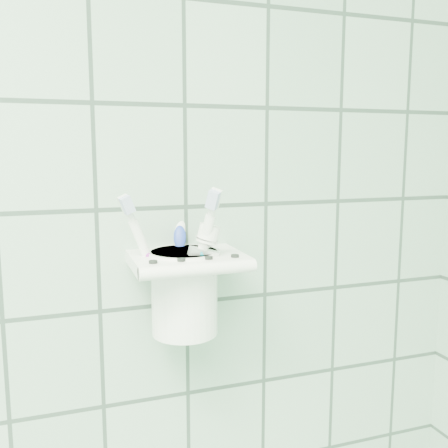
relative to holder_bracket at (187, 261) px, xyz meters
name	(u,v)px	position (x,y,z in m)	size (l,w,h in m)	color
holder_bracket	(187,261)	(0.00, 0.00, 0.00)	(0.13, 0.11, 0.04)	white
cup	(184,289)	(0.00, 0.00, -0.04)	(0.09, 0.09, 0.10)	white
toothbrush_pink	(174,253)	(-0.01, 0.02, 0.01)	(0.07, 0.03, 0.18)	white
toothbrush_blue	(179,239)	(-0.01, 0.00, 0.03)	(0.04, 0.09, 0.22)	white
toothbrush_orange	(184,250)	(0.00, 0.02, 0.01)	(0.03, 0.07, 0.19)	white
toothpaste_tube	(182,270)	(-0.01, -0.02, -0.01)	(0.06, 0.03, 0.14)	silver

